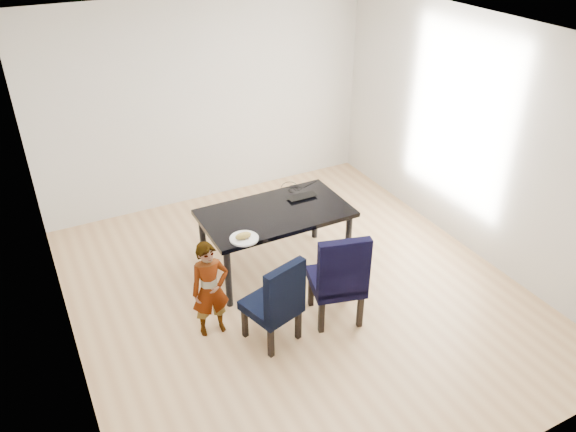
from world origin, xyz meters
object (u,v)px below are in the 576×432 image
chair_right (336,274)px  plate (244,238)px  chair_left (271,299)px  child (210,289)px  dining_table (276,240)px  laptop (300,195)px

chair_right → plate: bearing=151.6°
chair_left → child: size_ratio=0.92×
dining_table → chair_right: size_ratio=1.55×
dining_table → plate: 0.73m
chair_right → chair_left: bearing=-165.2°
dining_table → laptop: size_ratio=4.76×
dining_table → laptop: bearing=24.1°
dining_table → child: (-1.01, -0.65, 0.13)m
chair_left → plate: 0.71m
laptop → chair_left: bearing=51.9°
chair_left → plate: bearing=71.6°
dining_table → chair_right: (0.17, -1.00, 0.14)m
dining_table → child: size_ratio=1.58×
chair_right → laptop: (0.23, 1.18, 0.25)m
child → chair_right: bearing=-13.2°
dining_table → laptop: laptop is taller
plate → chair_left: bearing=-92.0°
chair_left → laptop: chair_left is taller
chair_left → plate: size_ratio=3.21×
dining_table → chair_left: bearing=-118.4°
child → plate: 0.63m
dining_table → plate: plate is taller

